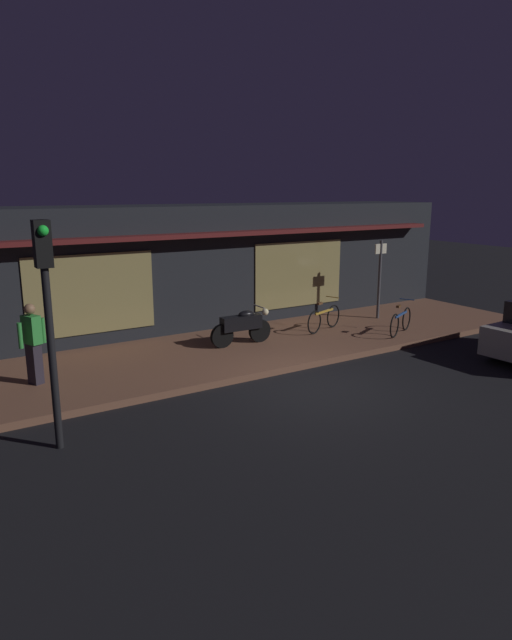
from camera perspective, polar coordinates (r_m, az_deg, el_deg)
ground_plane at (r=11.84m, az=6.15°, el=-6.74°), size 60.00×60.00×0.00m
sidewalk_slab at (r=14.17m, az=-1.34°, el=-2.98°), size 18.00×4.00×0.15m
storefront_building at (r=16.76m, az=-7.32°, el=5.48°), size 18.00×3.30×3.60m
motorcycle at (r=14.18m, az=-1.41°, el=-0.58°), size 1.70×0.55×0.97m
bicycle_parked at (r=15.74m, az=7.00°, el=0.19°), size 1.58×0.63×0.91m
bicycle_extra at (r=15.77m, az=14.63°, el=-0.12°), size 1.52×0.74×0.91m
person_photographer at (r=12.09m, az=-21.94°, el=-2.12°), size 0.59×0.44×1.67m
sign_post at (r=17.40m, az=12.57°, el=4.57°), size 0.44×0.09×2.40m
traffic_light_pole at (r=8.91m, az=-20.67°, el=2.36°), size 0.24×0.33×3.60m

